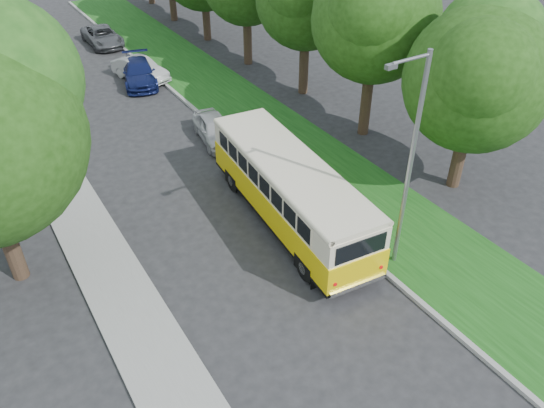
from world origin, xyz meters
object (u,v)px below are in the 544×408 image
lamppost_near (409,161)px  lamppost_far (10,51)px  car_silver (215,129)px  vintage_bus (289,192)px  car_blue (139,72)px  car_grey (102,36)px  car_white (140,70)px

lamppost_near → lamppost_far: bearing=115.7°
lamppost_near → lamppost_far: lamppost_near is taller
car_silver → lamppost_far: bearing=148.5°
vintage_bus → car_blue: vintage_bus is taller
vintage_bus → car_grey: vintage_bus is taller
lamppost_near → car_blue: bearing=94.8°
car_silver → car_blue: size_ratio=0.81×
car_grey → vintage_bus: bearing=-90.6°
lamppost_far → car_white: lamppost_far is taller
car_silver → car_blue: (-0.56, 9.28, 0.03)m
lamppost_far → car_silver: lamppost_far is taller
lamppost_far → car_silver: 10.74m
car_white → car_grey: 7.83m
car_blue → car_white: bearing=75.7°
lamppost_far → car_silver: (7.70, -6.64, -3.45)m
car_blue → car_grey: bearing=103.7°
lamppost_near → car_grey: bearing=93.0°
lamppost_near → car_grey: 29.67m
car_blue → lamppost_near: bearing=-69.8°
car_white → vintage_bus: bearing=-110.8°
lamppost_far → car_grey: lamppost_far is taller
lamppost_far → car_silver: size_ratio=1.93×
vintage_bus → car_blue: 17.06m
lamppost_far → vintage_bus: (7.08, -14.40, -2.67)m
car_white → car_grey: bearing=70.1°
vintage_bus → car_grey: (0.31, 25.30, -0.79)m
vintage_bus → car_blue: (0.05, 17.04, -0.75)m
car_blue → lamppost_far: bearing=-144.3°
lamppost_near → car_white: bearing=94.0°
car_blue → car_silver: bearing=-71.1°
lamppost_near → car_white: lamppost_near is taller
car_grey → car_white: bearing=-89.9°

